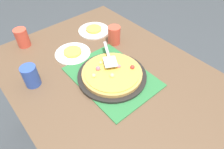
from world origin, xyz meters
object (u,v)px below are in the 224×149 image
(served_slice_left, at_px, (73,52))
(served_slice_right, at_px, (94,29))
(cup_corner, at_px, (31,76))
(plate_far_right, at_px, (94,31))
(pizza_pan, at_px, (112,75))
(plate_near_left, at_px, (73,53))
(cup_near, at_px, (22,38))
(cup_far, at_px, (114,35))
(pizza_server, at_px, (109,56))
(pizza, at_px, (112,73))

(served_slice_left, height_order, served_slice_right, same)
(cup_corner, bearing_deg, plate_far_right, 109.89)
(pizza_pan, bearing_deg, served_slice_right, 155.24)
(plate_near_left, xyz_separation_m, served_slice_right, (-0.12, 0.26, 0.01))
(served_slice_right, bearing_deg, cup_corner, -70.11)
(cup_near, height_order, cup_corner, same)
(plate_near_left, xyz_separation_m, cup_corner, (0.08, -0.30, 0.06))
(cup_corner, bearing_deg, served_slice_right, 109.89)
(cup_far, bearing_deg, served_slice_right, -174.85)
(pizza_pan, height_order, plate_far_right, pizza_pan)
(cup_near, bearing_deg, cup_far, 52.19)
(plate_far_right, xyz_separation_m, cup_near, (-0.16, -0.45, 0.06))
(cup_near, xyz_separation_m, pizza_server, (0.51, 0.29, 0.01))
(served_slice_left, relative_size, cup_near, 0.92)
(served_slice_left, xyz_separation_m, pizza_server, (0.23, 0.10, 0.05))
(pizza_server, bearing_deg, plate_near_left, -155.43)
(pizza_pan, distance_m, served_slice_right, 0.48)
(cup_far, bearing_deg, plate_far_right, -174.85)
(served_slice_left, distance_m, cup_near, 0.34)
(served_slice_left, relative_size, served_slice_right, 1.00)
(plate_far_right, bearing_deg, pizza_pan, -24.76)
(cup_corner, distance_m, pizza_server, 0.43)
(plate_near_left, xyz_separation_m, cup_far, (0.08, 0.27, 0.06))
(plate_near_left, relative_size, served_slice_left, 2.00)
(pizza_pan, bearing_deg, plate_far_right, 155.24)
(plate_far_right, xyz_separation_m, served_slice_right, (0.00, 0.00, 0.01))
(pizza_pan, xyz_separation_m, pizza, (-0.00, 0.00, 0.02))
(pizza, bearing_deg, served_slice_left, -169.76)
(cup_far, bearing_deg, pizza_server, -48.81)
(pizza, height_order, plate_far_right, pizza)
(pizza, relative_size, cup_far, 2.75)
(pizza_pan, distance_m, served_slice_left, 0.32)
(cup_far, bearing_deg, served_slice_left, -105.85)
(served_slice_left, distance_m, served_slice_right, 0.28)
(cup_far, height_order, cup_corner, same)
(pizza_server, bearing_deg, served_slice_left, -155.43)
(cup_near, height_order, pizza_server, cup_near)
(plate_far_right, bearing_deg, cup_corner, -70.11)
(pizza_pan, height_order, cup_near, cup_near)
(plate_far_right, distance_m, cup_far, 0.21)
(plate_far_right, distance_m, served_slice_right, 0.01)
(plate_far_right, bearing_deg, pizza_server, -23.56)
(plate_near_left, relative_size, cup_corner, 1.83)
(cup_near, relative_size, cup_far, 1.00)
(cup_corner, bearing_deg, pizza_server, 69.51)
(plate_near_left, relative_size, cup_near, 1.83)
(served_slice_left, height_order, pizza_server, pizza_server)
(pizza_pan, xyz_separation_m, pizza_server, (-0.09, 0.05, 0.06))
(cup_near, distance_m, cup_corner, 0.38)
(served_slice_left, height_order, cup_far, cup_far)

